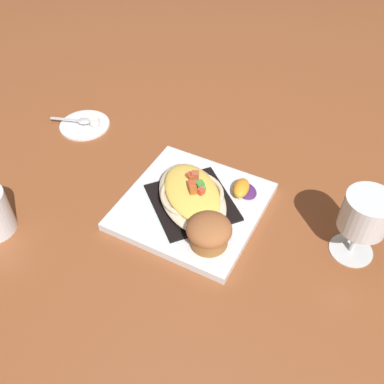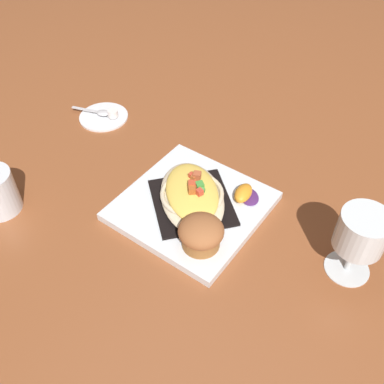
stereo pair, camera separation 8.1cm
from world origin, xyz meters
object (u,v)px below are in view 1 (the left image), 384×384
Objects in this scene: square_plate at (192,206)px; stemmed_glass at (365,216)px; muffin at (209,232)px; spoon at (81,121)px; creamer_saucer at (85,124)px; creamer_cup_0 at (94,121)px; gratin_dish at (192,195)px; orange_garnish at (242,189)px.

stemmed_glass reaches higher than square_plate.
spoon is at bearing -113.46° from muffin.
stemmed_glass is 1.13× the size of creamer_saucer.
square_plate is 2.19× the size of creamer_saucer.
muffin reaches higher than creamer_cup_0.
gratin_dish is 3.43× the size of orange_garnish.
creamer_saucer is (-0.12, -0.35, -0.03)m from gratin_dish.
square_plate is 0.34m from creamer_cup_0.
spoon is (-0.11, -0.35, -0.03)m from gratin_dish.
stemmed_glass is (-0.04, 0.29, 0.08)m from square_plate.
square_plate is 0.03m from gratin_dish.
creamer_saucer is at bearing 108.82° from spoon.
stemmed_glass is (-0.04, 0.29, 0.05)m from gratin_dish.
square_plate is 0.31m from stemmed_glass.
gratin_dish is 1.88× the size of creamer_saucer.
creamer_cup_0 is at bearing -111.17° from square_plate.
creamer_cup_0 is (-0.05, -0.39, -0.01)m from orange_garnish.
spoon reaches higher than square_plate.
muffin is at bearing 63.55° from creamer_cup_0.
muffin is 0.60× the size of stemmed_glass.
gratin_dish reaches higher than creamer_cup_0.
square_plate is 0.11m from muffin.
creamer_cup_0 reaches higher than creamer_saucer.
stemmed_glass is at bearing 82.68° from orange_garnish.
creamer_cup_0 is (-0.12, -0.32, -0.02)m from gratin_dish.
gratin_dish is at bearing 68.85° from creamer_cup_0.
stemmed_glass is 1.36× the size of spoon.
orange_garnish is at bearing 134.46° from square_plate.
muffin is 0.82× the size of spoon.
spoon is (0.00, -0.01, 0.01)m from creamer_saucer.
orange_garnish is at bearing 83.87° from creamer_saucer.
gratin_dish is 0.10m from orange_garnish.
orange_garnish is 0.40m from creamer_cup_0.
gratin_dish is 0.10m from muffin.
gratin_dish is 0.37m from creamer_saucer.
spoon is at bearing -107.81° from square_plate.
orange_garnish is at bearing 82.28° from creamer_cup_0.
creamer_saucer is at bearing -96.55° from stemmed_glass.
creamer_saucer is (-0.19, -0.42, -0.04)m from muffin.
muffin is at bearing 66.54° from spoon.
stemmed_glass is at bearing 83.75° from spoon.
square_plate is at bearing -45.54° from orange_garnish.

